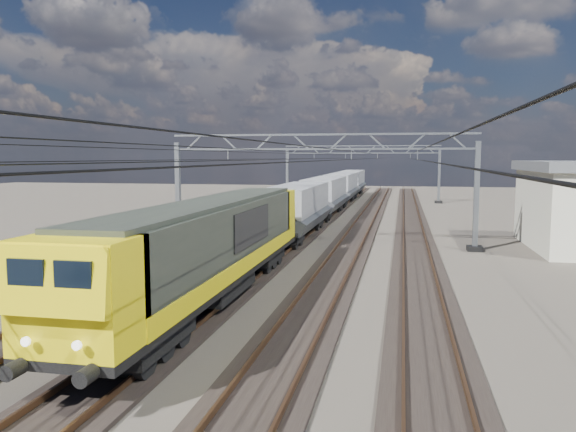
% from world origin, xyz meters
% --- Properties ---
extents(ground, '(160.00, 160.00, 0.00)m').
position_xyz_m(ground, '(0.00, 0.00, 0.00)').
color(ground, black).
rests_on(ground, ground).
extents(track_outer_west, '(2.60, 140.00, 0.30)m').
position_xyz_m(track_outer_west, '(-6.00, 0.00, 0.07)').
color(track_outer_west, black).
rests_on(track_outer_west, ground).
extents(track_loco, '(2.60, 140.00, 0.30)m').
position_xyz_m(track_loco, '(-2.00, 0.00, 0.07)').
color(track_loco, black).
rests_on(track_loco, ground).
extents(track_inner_east, '(2.60, 140.00, 0.30)m').
position_xyz_m(track_inner_east, '(2.00, 0.00, 0.07)').
color(track_inner_east, black).
rests_on(track_inner_east, ground).
extents(track_outer_east, '(2.60, 140.00, 0.30)m').
position_xyz_m(track_outer_east, '(6.00, 0.00, 0.07)').
color(track_outer_east, black).
rests_on(track_outer_east, ground).
extents(catenary_gantry_mid, '(19.90, 0.90, 7.11)m').
position_xyz_m(catenary_gantry_mid, '(0.00, 4.00, 3.91)').
color(catenary_gantry_mid, gray).
rests_on(catenary_gantry_mid, ground).
extents(catenary_gantry_far, '(19.90, 0.90, 7.11)m').
position_xyz_m(catenary_gantry_far, '(0.00, 40.00, 3.91)').
color(catenary_gantry_far, gray).
rests_on(catenary_gantry_far, ground).
extents(overhead_wires, '(12.03, 140.00, 0.53)m').
position_xyz_m(overhead_wires, '(0.00, 8.00, 5.75)').
color(overhead_wires, black).
rests_on(overhead_wires, ground).
extents(locomotive, '(2.76, 21.10, 3.62)m').
position_xyz_m(locomotive, '(-2.00, -10.68, 2.33)').
color(locomotive, black).
rests_on(locomotive, ground).
extents(hopper_wagon_lead, '(3.38, 13.00, 3.25)m').
position_xyz_m(hopper_wagon_lead, '(-2.00, 7.02, 2.23)').
color(hopper_wagon_lead, black).
rests_on(hopper_wagon_lead, ground).
extents(hopper_wagon_mid, '(3.38, 13.00, 3.25)m').
position_xyz_m(hopper_wagon_mid, '(-2.00, 21.22, 2.23)').
color(hopper_wagon_mid, black).
rests_on(hopper_wagon_mid, ground).
extents(hopper_wagon_third, '(3.38, 13.00, 3.25)m').
position_xyz_m(hopper_wagon_third, '(-2.00, 35.42, 2.23)').
color(hopper_wagon_third, black).
rests_on(hopper_wagon_third, ground).
extents(hopper_wagon_fourth, '(3.38, 13.00, 3.25)m').
position_xyz_m(hopper_wagon_fourth, '(-2.00, 49.62, 2.23)').
color(hopper_wagon_fourth, black).
rests_on(hopper_wagon_fourth, ground).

